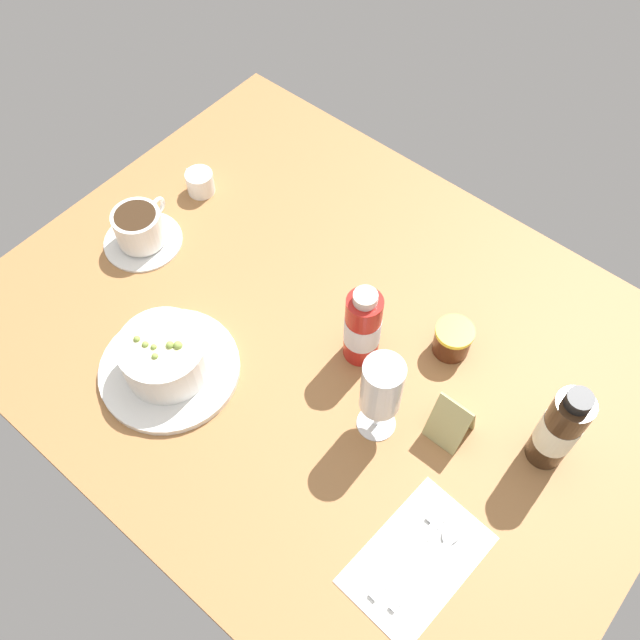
{
  "coord_description": "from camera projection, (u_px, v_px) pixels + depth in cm",
  "views": [
    {
      "loc": [
        36.72,
        -45.84,
        96.23
      ],
      "look_at": [
        -0.99,
        -0.91,
        6.28
      ],
      "focal_mm": 39.07,
      "sensor_mm": 36.0,
      "label": 1
    }
  ],
  "objects": [
    {
      "name": "ground_plane",
      "position": [
        328.0,
        346.0,
        1.14
      ],
      "size": [
        110.0,
        84.0,
        3.0
      ],
      "primitive_type": "cube",
      "color": "#9E6B3D"
    },
    {
      "name": "porridge_bowl",
      "position": [
        166.0,
        359.0,
        1.06
      ],
      "size": [
        22.06,
        22.06,
        9.01
      ],
      "color": "white",
      "rests_on": "ground_plane"
    },
    {
      "name": "cutlery_setting",
      "position": [
        420.0,
        557.0,
        0.94
      ],
      "size": [
        13.97,
        20.79,
        0.9
      ],
      "color": "white",
      "rests_on": "ground_plane"
    },
    {
      "name": "coffee_cup",
      "position": [
        140.0,
        230.0,
        1.21
      ],
      "size": [
        13.91,
        13.97,
        7.09
      ],
      "color": "white",
      "rests_on": "ground_plane"
    },
    {
      "name": "creamer_jug",
      "position": [
        200.0,
        182.0,
        1.29
      ],
      "size": [
        6.14,
        5.09,
        5.03
      ],
      "color": "white",
      "rests_on": "ground_plane"
    },
    {
      "name": "wine_glass",
      "position": [
        381.0,
        389.0,
        0.95
      ],
      "size": [
        5.89,
        5.89,
        16.9
      ],
      "color": "white",
      "rests_on": "ground_plane"
    },
    {
      "name": "jam_jar",
      "position": [
        453.0,
        339.0,
        1.1
      ],
      "size": [
        6.17,
        6.17,
        5.54
      ],
      "color": "#4A2212",
      "rests_on": "ground_plane"
    },
    {
      "name": "sauce_bottle_red",
      "position": [
        363.0,
        327.0,
        1.05
      ],
      "size": [
        5.68,
        5.68,
        15.82
      ],
      "color": "#B21E19",
      "rests_on": "ground_plane"
    },
    {
      "name": "sauce_bottle_brown",
      "position": [
        559.0,
        429.0,
        0.95
      ],
      "size": [
        5.54,
        5.54,
        17.87
      ],
      "color": "#382314",
      "rests_on": "ground_plane"
    },
    {
      "name": "menu_card",
      "position": [
        453.0,
        418.0,
        1.0
      ],
      "size": [
        5.65,
        5.74,
        9.12
      ],
      "color": "tan",
      "rests_on": "ground_plane"
    }
  ]
}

